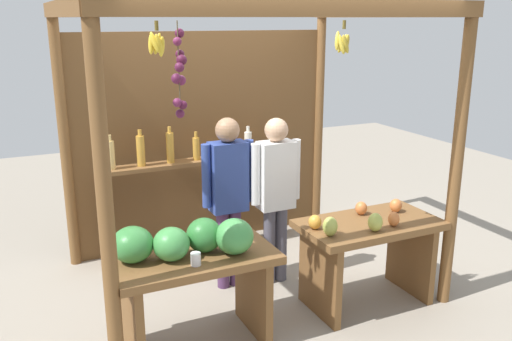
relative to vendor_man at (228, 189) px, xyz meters
name	(u,v)px	position (x,y,z in m)	size (l,w,h in m)	color
ground_plane	(246,280)	(0.18, 0.02, -0.93)	(12.00, 12.00, 0.00)	gray
market_stall	(224,118)	(0.17, 0.51, 0.53)	(2.92, 2.25, 2.50)	brown
fruit_counter_left	(190,264)	(-0.62, -0.78, -0.26)	(1.18, 0.64, 1.00)	brown
fruit_counter_right	(367,243)	(0.94, -0.78, -0.38)	(1.18, 0.64, 0.90)	brown
bottle_shelf_unit	(197,177)	(0.00, 0.83, -0.12)	(1.87, 0.22, 1.36)	brown
vendor_man	(228,189)	(0.00, 0.00, 0.00)	(0.48, 0.21, 1.56)	#4D2E54
vendor_woman	(276,187)	(0.42, -0.09, -0.01)	(0.48, 0.21, 1.54)	#52505F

